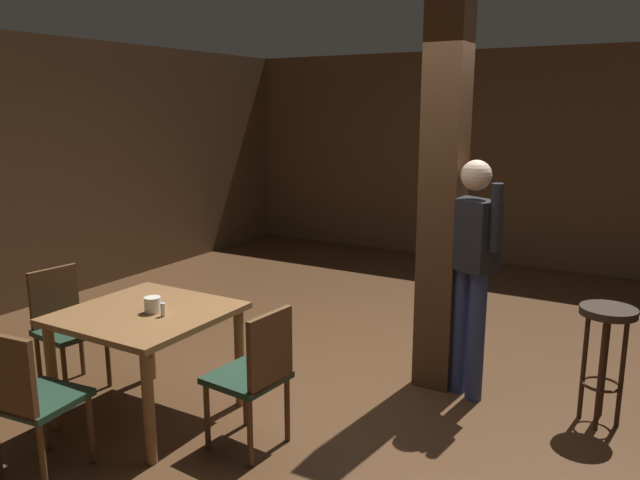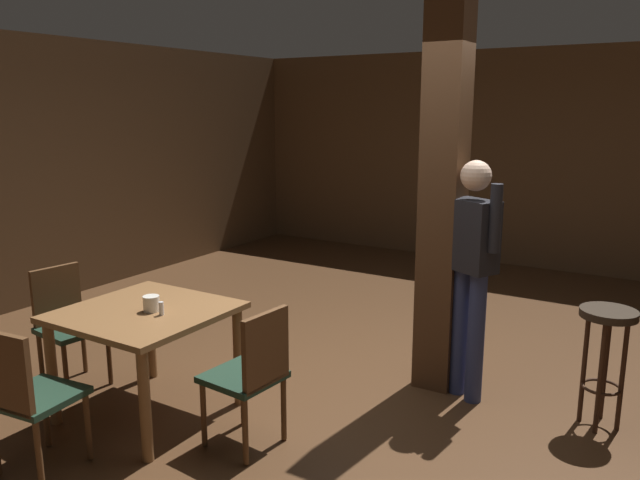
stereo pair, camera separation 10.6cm
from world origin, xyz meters
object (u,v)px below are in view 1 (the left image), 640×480
chair_west (65,322)px  chair_east (256,372)px  napkin_cup (153,305)px  standing_person (472,262)px  dining_table (147,327)px  bar_stool_near (606,337)px  chair_south (29,396)px  salt_shaker (163,310)px

chair_west → chair_east: bearing=-0.1°
chair_west → napkin_cup: bearing=-1.4°
chair_west → standing_person: bearing=27.3°
dining_table → chair_west: chair_west is taller
bar_stool_near → chair_west: bearing=-158.2°
dining_table → standing_person: 2.27m
chair_west → napkin_cup: 0.99m
chair_west → bar_stool_near: chair_west is taller
chair_east → napkin_cup: size_ratio=8.24×
standing_person → chair_south: bearing=-128.3°
napkin_cup → chair_east: bearing=1.4°
dining_table → salt_shaker: bearing=-8.1°
dining_table → napkin_cup: size_ratio=9.30×
chair_east → chair_west: 1.75m
chair_west → salt_shaker: size_ratio=9.98×
chair_south → napkin_cup: bearing=84.6°
chair_west → napkin_cup: (0.94, -0.02, 0.30)m
dining_table → chair_west: bearing=178.6°
chair_south → napkin_cup: 0.93m
chair_east → chair_south: size_ratio=1.00×
salt_shaker → chair_south: bearing=-103.2°
dining_table → chair_west: (-0.87, 0.02, -0.13)m
chair_east → bar_stool_near: chair_east is taller
napkin_cup → standing_person: standing_person is taller
chair_east → standing_person: size_ratio=0.52×
napkin_cup → salt_shaker: bearing=-12.0°
chair_south → standing_person: bearing=51.7°
salt_shaker → chair_east: bearing=3.7°
chair_east → salt_shaker: 0.75m
chair_west → standing_person: (2.64, 1.36, 0.50)m
standing_person → salt_shaker: bearing=-138.3°
standing_person → chair_east: bearing=-123.0°
chair_west → dining_table: bearing=-1.4°
chair_east → chair_south: (-0.89, -0.89, 0.00)m
dining_table → salt_shaker: 0.25m
dining_table → napkin_cup: 0.18m
chair_west → salt_shaker: 1.10m
chair_east → standing_person: bearing=57.0°
chair_south → bar_stool_near: chair_south is taller
salt_shaker → standing_person: standing_person is taller
dining_table → bar_stool_near: 3.02m
dining_table → chair_south: bearing=-91.1°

